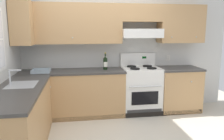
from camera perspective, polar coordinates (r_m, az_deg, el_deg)
The scene contains 6 objects.
wall_back at distance 4.66m, azimuth 1.63°, elevation 7.70°, with size 4.68×0.57×2.55m.
counter_back_run at distance 4.50m, azimuth -1.48°, elevation -5.68°, with size 3.60×0.65×0.91m.
counter_left_run at distance 3.39m, azimuth -22.29°, elevation -11.81°, with size 0.63×1.91×1.13m.
stove at distance 4.65m, azimuth 7.36°, elevation -4.90°, with size 0.76×0.62×1.20m.
wine_bottle at distance 4.41m, azimuth -1.72°, elevation 1.88°, with size 0.08×0.08×0.34m.
bowl at distance 4.32m, azimuth -17.63°, elevation -0.32°, with size 0.33×0.28×0.06m.
Camera 1 is at (-0.45, -3.05, 1.69)m, focal length 35.83 mm.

